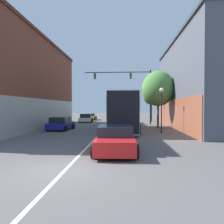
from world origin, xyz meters
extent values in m
plane|color=#565454|center=(0.00, 0.00, 0.00)|extent=(160.00, 160.00, 0.00)
cube|color=silver|center=(0.00, 13.19, 0.00)|extent=(0.14, 38.39, 0.01)
cube|color=brown|center=(-9.95, 15.77, 5.02)|extent=(6.91, 22.94, 10.04)
cube|color=#9E998E|center=(-6.55, 15.77, 1.60)|extent=(0.24, 22.48, 3.20)
cube|color=#542A1E|center=(-9.95, 15.77, 9.89)|extent=(7.19, 23.17, 0.30)
cube|color=#4C515B|center=(11.58, 16.64, 4.87)|extent=(8.15, 18.99, 9.74)
cube|color=#995138|center=(7.55, 16.64, 1.60)|extent=(0.24, 18.61, 3.20)
cube|color=#393D44|center=(11.58, 16.64, 9.59)|extent=(8.48, 19.18, 0.30)
cube|color=silver|center=(2.10, 14.12, 1.94)|extent=(2.61, 11.19, 3.44)
cube|color=black|center=(2.10, 14.12, 2.56)|extent=(2.66, 10.96, 1.10)
cube|color=beige|center=(2.10, 14.12, 1.67)|extent=(2.64, 11.08, 0.34)
cube|color=black|center=(2.05, 8.56, 1.94)|extent=(2.46, 0.08, 3.30)
cylinder|color=black|center=(0.84, 17.60, 0.50)|extent=(0.31, 1.00, 1.00)
cylinder|color=black|center=(3.41, 17.57, 0.50)|extent=(0.31, 1.00, 1.00)
cylinder|color=black|center=(0.78, 10.67, 0.50)|extent=(0.31, 1.00, 1.00)
cylinder|color=black|center=(3.35, 10.65, 0.50)|extent=(0.31, 1.00, 1.00)
cube|color=red|center=(1.72, 3.38, 0.52)|extent=(2.01, 4.31, 0.68)
cube|color=black|center=(1.72, 3.63, 1.12)|extent=(1.80, 2.26, 0.51)
cylinder|color=black|center=(0.71, 4.67, 0.33)|extent=(0.24, 0.67, 0.66)
cylinder|color=black|center=(2.66, 4.72, 0.33)|extent=(0.24, 0.67, 0.66)
cylinder|color=black|center=(0.78, 2.03, 0.33)|extent=(0.24, 0.67, 0.66)
cylinder|color=black|center=(2.74, 2.09, 0.33)|extent=(0.24, 0.67, 0.66)
cube|color=silver|center=(-4.00, 26.16, 0.45)|extent=(2.18, 4.12, 0.55)
cube|color=black|center=(-3.98, 25.97, 1.01)|extent=(1.84, 2.22, 0.57)
cylinder|color=black|center=(-5.05, 27.29, 0.31)|extent=(0.28, 0.65, 0.63)
cylinder|color=black|center=(-3.21, 27.48, 0.31)|extent=(0.28, 0.65, 0.63)
cylinder|color=black|center=(-4.79, 24.85, 0.31)|extent=(0.28, 0.65, 0.63)
cylinder|color=black|center=(-2.96, 25.04, 0.31)|extent=(0.28, 0.65, 0.63)
cube|color=navy|center=(-4.41, 14.25, 0.46)|extent=(2.06, 3.99, 0.61)
cube|color=black|center=(-4.42, 14.06, 1.05)|extent=(1.78, 2.13, 0.56)
cylinder|color=black|center=(-5.24, 15.51, 0.29)|extent=(0.26, 0.60, 0.58)
cylinder|color=black|center=(-3.40, 15.38, 0.29)|extent=(0.26, 0.60, 0.58)
cylinder|color=black|center=(-5.42, 13.12, 0.29)|extent=(0.26, 0.60, 0.58)
cylinder|color=black|center=(-3.58, 12.98, 0.29)|extent=(0.26, 0.60, 0.58)
cube|color=orange|center=(-4.28, 31.97, 0.46)|extent=(1.97, 4.30, 0.58)
cube|color=black|center=(-4.27, 31.76, 0.97)|extent=(1.76, 2.26, 0.45)
cylinder|color=black|center=(-5.27, 33.26, 0.31)|extent=(0.24, 0.62, 0.61)
cylinder|color=black|center=(-3.37, 33.32, 0.31)|extent=(0.24, 0.62, 0.61)
cylinder|color=black|center=(-5.18, 30.63, 0.31)|extent=(0.24, 0.62, 0.61)
cylinder|color=black|center=(-3.28, 30.69, 0.31)|extent=(0.24, 0.62, 0.61)
cylinder|color=black|center=(5.64, 22.39, 3.73)|extent=(0.18, 0.18, 7.47)
cylinder|color=black|center=(1.12, 22.39, 7.17)|extent=(9.04, 0.12, 0.12)
cube|color=#234723|center=(2.93, 22.39, 6.65)|extent=(0.28, 0.24, 0.80)
sphere|color=black|center=(2.93, 22.24, 6.90)|extent=(0.18, 0.18, 0.18)
sphere|color=black|center=(2.93, 22.24, 6.65)|extent=(0.18, 0.18, 0.18)
sphere|color=green|center=(2.93, 22.24, 6.40)|extent=(0.18, 0.18, 0.18)
cube|color=#234723|center=(-2.04, 22.39, 6.65)|extent=(0.28, 0.24, 0.80)
sphere|color=black|center=(-2.04, 22.24, 6.90)|extent=(0.18, 0.18, 0.18)
sphere|color=black|center=(-2.04, 22.24, 6.65)|extent=(0.18, 0.18, 0.18)
sphere|color=green|center=(-2.04, 22.24, 6.40)|extent=(0.18, 0.18, 0.18)
cone|color=black|center=(5.50, 12.23, 0.10)|extent=(0.26, 0.26, 0.20)
cylinder|color=black|center=(5.50, 12.23, 1.88)|extent=(0.10, 0.10, 3.76)
sphere|color=#EFE5CC|center=(5.50, 12.23, 3.90)|extent=(0.40, 0.40, 0.40)
cylinder|color=#4C3823|center=(5.94, 17.36, 1.46)|extent=(0.23, 0.23, 2.93)
ellipsoid|color=#4C843D|center=(5.94, 17.36, 4.48)|extent=(3.66, 3.29, 4.02)
cylinder|color=#3D2D1E|center=(6.34, 27.55, 1.52)|extent=(0.27, 0.27, 3.05)
ellipsoid|color=#38702D|center=(6.34, 27.55, 4.18)|extent=(2.66, 2.39, 2.93)
camera|label=1|loc=(2.25, -7.83, 2.35)|focal=35.00mm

